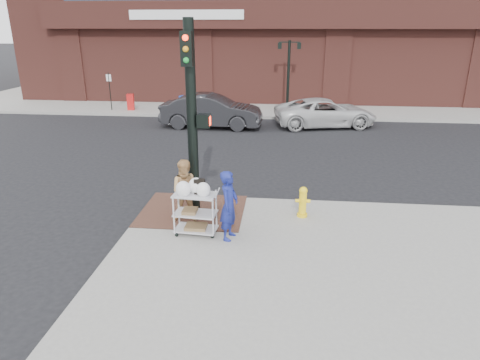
# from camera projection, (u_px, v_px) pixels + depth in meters

# --- Properties ---
(ground) EXTENTS (220.00, 220.00, 0.00)m
(ground) POSITION_uv_depth(u_px,v_px,m) (209.00, 231.00, 10.94)
(ground) COLOR black
(ground) RESTS_ON ground
(sidewalk_far) EXTENTS (65.00, 36.00, 0.15)m
(sidewalk_far) POSITION_uv_depth(u_px,v_px,m) (400.00, 81.00, 39.63)
(sidewalk_far) COLOR gray
(sidewalk_far) RESTS_ON ground
(brick_curb_ramp) EXTENTS (2.80, 2.40, 0.01)m
(brick_curb_ramp) POSITION_uv_depth(u_px,v_px,m) (193.00, 211.00, 11.79)
(brick_curb_ramp) COLOR #492E22
(brick_curb_ramp) RESTS_ON sidewalk_near
(lamp_post) EXTENTS (1.32, 0.22, 4.00)m
(lamp_post) POSITION_uv_depth(u_px,v_px,m) (289.00, 68.00, 24.81)
(lamp_post) COLOR black
(lamp_post) RESTS_ON sidewalk_far
(parking_sign) EXTENTS (0.05, 0.05, 2.20)m
(parking_sign) POSITION_uv_depth(u_px,v_px,m) (110.00, 92.00, 25.35)
(parking_sign) COLOR black
(parking_sign) RESTS_ON sidewalk_far
(traffic_signal_pole) EXTENTS (0.61, 0.51, 5.00)m
(traffic_signal_pole) POSITION_uv_depth(u_px,v_px,m) (192.00, 116.00, 10.74)
(traffic_signal_pole) COLOR black
(traffic_signal_pole) RESTS_ON sidewalk_near
(woman_blue) EXTENTS (0.53, 0.69, 1.70)m
(woman_blue) POSITION_uv_depth(u_px,v_px,m) (229.00, 205.00, 10.01)
(woman_blue) COLOR navy
(woman_blue) RESTS_ON sidewalk_near
(pedestrian_tan) EXTENTS (0.91, 0.77, 1.66)m
(pedestrian_tan) POSITION_uv_depth(u_px,v_px,m) (187.00, 191.00, 10.91)
(pedestrian_tan) COLOR tan
(pedestrian_tan) RESTS_ON sidewalk_near
(sedan_dark) EXTENTS (5.17, 1.97, 1.68)m
(sedan_dark) POSITION_uv_depth(u_px,v_px,m) (211.00, 111.00, 21.78)
(sedan_dark) COLOR black
(sedan_dark) RESTS_ON ground
(minivan_white) EXTENTS (5.56, 3.42, 1.44)m
(minivan_white) POSITION_uv_depth(u_px,v_px,m) (325.00, 113.00, 22.01)
(minivan_white) COLOR silver
(minivan_white) RESTS_ON ground
(utility_cart) EXTENTS (1.05, 0.65, 1.40)m
(utility_cart) POSITION_uv_depth(u_px,v_px,m) (195.00, 210.00, 10.30)
(utility_cart) COLOR #B2B2B8
(utility_cart) RESTS_ON sidewalk_near
(fire_hydrant) EXTENTS (0.40, 0.28, 0.84)m
(fire_hydrant) POSITION_uv_depth(u_px,v_px,m) (303.00, 201.00, 11.31)
(fire_hydrant) COLOR yellow
(fire_hydrant) RESTS_ON sidewalk_near
(newsbox_red) EXTENTS (0.46, 0.43, 0.95)m
(newsbox_red) POSITION_uv_depth(u_px,v_px,m) (131.00, 102.00, 25.61)
(newsbox_red) COLOR red
(newsbox_red) RESTS_ON sidewalk_far
(newsbox_blue) EXTENTS (0.49, 0.46, 0.95)m
(newsbox_blue) POSITION_uv_depth(u_px,v_px,m) (184.00, 104.00, 24.98)
(newsbox_blue) COLOR #173A95
(newsbox_blue) RESTS_ON sidewalk_far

